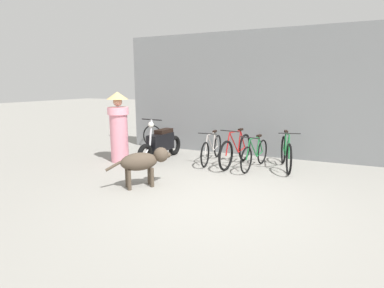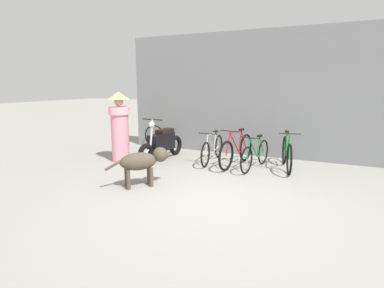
{
  "view_description": "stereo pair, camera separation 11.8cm",
  "coord_description": "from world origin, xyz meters",
  "px_view_note": "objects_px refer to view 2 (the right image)",
  "views": [
    {
      "loc": [
        1.55,
        -4.58,
        1.9
      ],
      "look_at": [
        -0.96,
        1.26,
        0.65
      ],
      "focal_mm": 28.0,
      "sensor_mm": 36.0,
      "label": 1
    },
    {
      "loc": [
        1.66,
        -4.54,
        1.9
      ],
      "look_at": [
        -0.96,
        1.26,
        0.65
      ],
      "focal_mm": 28.0,
      "sensor_mm": 36.0,
      "label": 2
    }
  ],
  "objects_px": {
    "stray_dog": "(143,161)",
    "person_in_robes": "(120,125)",
    "bicycle_1": "(237,151)",
    "bicycle_3": "(287,153)",
    "spare_tire_left": "(154,136)",
    "bicycle_2": "(255,155)",
    "bicycle_0": "(213,149)",
    "motorcycle": "(162,144)"
  },
  "relations": [
    {
      "from": "bicycle_0",
      "to": "motorcycle",
      "type": "relative_size",
      "value": 0.91
    },
    {
      "from": "bicycle_0",
      "to": "person_in_robes",
      "type": "height_order",
      "value": "person_in_robes"
    },
    {
      "from": "bicycle_3",
      "to": "person_in_robes",
      "type": "xyz_separation_m",
      "value": [
        -3.93,
        -0.96,
        0.56
      ]
    },
    {
      "from": "bicycle_3",
      "to": "bicycle_1",
      "type": "bearing_deg",
      "value": -94.06
    },
    {
      "from": "bicycle_2",
      "to": "person_in_robes",
      "type": "xyz_separation_m",
      "value": [
        -3.27,
        -0.7,
        0.59
      ]
    },
    {
      "from": "bicycle_0",
      "to": "bicycle_2",
      "type": "height_order",
      "value": "bicycle_0"
    },
    {
      "from": "bicycle_1",
      "to": "bicycle_2",
      "type": "bearing_deg",
      "value": 89.81
    },
    {
      "from": "bicycle_0",
      "to": "bicycle_3",
      "type": "relative_size",
      "value": 1.04
    },
    {
      "from": "bicycle_1",
      "to": "bicycle_3",
      "type": "relative_size",
      "value": 1.08
    },
    {
      "from": "bicycle_1",
      "to": "bicycle_3",
      "type": "xyz_separation_m",
      "value": [
        1.13,
        0.18,
        -0.0
      ]
    },
    {
      "from": "stray_dog",
      "to": "spare_tire_left",
      "type": "distance_m",
      "value": 3.64
    },
    {
      "from": "bicycle_0",
      "to": "spare_tire_left",
      "type": "distance_m",
      "value": 2.45
    },
    {
      "from": "stray_dog",
      "to": "motorcycle",
      "type": "bearing_deg",
      "value": 63.65
    },
    {
      "from": "bicycle_2",
      "to": "stray_dog",
      "type": "relative_size",
      "value": 1.58
    },
    {
      "from": "bicycle_1",
      "to": "person_in_robes",
      "type": "xyz_separation_m",
      "value": [
        -2.8,
        -0.78,
        0.56
      ]
    },
    {
      "from": "motorcycle",
      "to": "bicycle_3",
      "type": "bearing_deg",
      "value": 103.3
    },
    {
      "from": "bicycle_2",
      "to": "motorcycle",
      "type": "distance_m",
      "value": 2.4
    },
    {
      "from": "motorcycle",
      "to": "person_in_robes",
      "type": "relative_size",
      "value": 1.07
    },
    {
      "from": "motorcycle",
      "to": "person_in_robes",
      "type": "distance_m",
      "value": 1.14
    },
    {
      "from": "bicycle_2",
      "to": "stray_dog",
      "type": "height_order",
      "value": "bicycle_2"
    },
    {
      "from": "stray_dog",
      "to": "bicycle_3",
      "type": "bearing_deg",
      "value": -1.48
    },
    {
      "from": "person_in_robes",
      "to": "bicycle_0",
      "type": "bearing_deg",
      "value": -117.96
    },
    {
      "from": "person_in_robes",
      "to": "spare_tire_left",
      "type": "distance_m",
      "value": 1.91
    },
    {
      "from": "bicycle_2",
      "to": "bicycle_3",
      "type": "bearing_deg",
      "value": 121.3
    },
    {
      "from": "bicycle_2",
      "to": "bicycle_0",
      "type": "bearing_deg",
      "value": -89.22
    },
    {
      "from": "bicycle_0",
      "to": "person_in_robes",
      "type": "distance_m",
      "value": 2.4
    },
    {
      "from": "bicycle_0",
      "to": "bicycle_2",
      "type": "xyz_separation_m",
      "value": [
        1.12,
        -0.18,
        -0.0
      ]
    },
    {
      "from": "bicycle_1",
      "to": "bicycle_2",
      "type": "xyz_separation_m",
      "value": [
        0.47,
        -0.08,
        -0.04
      ]
    },
    {
      "from": "bicycle_0",
      "to": "stray_dog",
      "type": "distance_m",
      "value": 2.35
    },
    {
      "from": "bicycle_1",
      "to": "stray_dog",
      "type": "xyz_separation_m",
      "value": [
        -1.2,
        -2.17,
        0.13
      ]
    },
    {
      "from": "bicycle_2",
      "to": "bicycle_1",
      "type": "bearing_deg",
      "value": -89.55
    },
    {
      "from": "stray_dog",
      "to": "spare_tire_left",
      "type": "relative_size",
      "value": 1.41
    },
    {
      "from": "stray_dog",
      "to": "person_in_robes",
      "type": "xyz_separation_m",
      "value": [
        -1.6,
        1.39,
        0.43
      ]
    },
    {
      "from": "bicycle_3",
      "to": "motorcycle",
      "type": "xyz_separation_m",
      "value": [
        -3.05,
        -0.43,
        0.06
      ]
    },
    {
      "from": "bicycle_0",
      "to": "motorcycle",
      "type": "xyz_separation_m",
      "value": [
        -1.27,
        -0.35,
        0.1
      ]
    },
    {
      "from": "motorcycle",
      "to": "stray_dog",
      "type": "xyz_separation_m",
      "value": [
        0.72,
        -1.93,
        0.07
      ]
    },
    {
      "from": "motorcycle",
      "to": "spare_tire_left",
      "type": "height_order",
      "value": "motorcycle"
    },
    {
      "from": "bicycle_3",
      "to": "stray_dog",
      "type": "distance_m",
      "value": 3.32
    },
    {
      "from": "bicycle_0",
      "to": "bicycle_3",
      "type": "distance_m",
      "value": 1.79
    },
    {
      "from": "stray_dog",
      "to": "person_in_robes",
      "type": "distance_m",
      "value": 2.16
    },
    {
      "from": "bicycle_2",
      "to": "person_in_robes",
      "type": "relative_size",
      "value": 0.9
    },
    {
      "from": "spare_tire_left",
      "to": "bicycle_3",
      "type": "bearing_deg",
      "value": -11.94
    }
  ]
}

